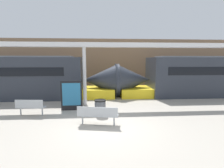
{
  "coord_description": "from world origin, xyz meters",
  "views": [
    {
      "loc": [
        -0.39,
        -7.25,
        2.9
      ],
      "look_at": [
        0.4,
        3.59,
        1.4
      ],
      "focal_mm": 28.0,
      "sensor_mm": 36.0,
      "label": 1
    }
  ],
  "objects_px": {
    "bench_far": "(30,106)",
    "support_column_near": "(85,77)",
    "poster_board": "(72,96)",
    "bench_near": "(98,114)",
    "train_left": "(206,77)",
    "trash_bin": "(100,108)"
  },
  "relations": [
    {
      "from": "bench_far",
      "to": "support_column_near",
      "type": "height_order",
      "value": "support_column_near"
    },
    {
      "from": "bench_far",
      "to": "poster_board",
      "type": "relative_size",
      "value": 0.89
    },
    {
      "from": "bench_far",
      "to": "trash_bin",
      "type": "bearing_deg",
      "value": 3.67
    },
    {
      "from": "trash_bin",
      "to": "poster_board",
      "type": "relative_size",
      "value": 0.49
    },
    {
      "from": "train_left",
      "to": "bench_far",
      "type": "relative_size",
      "value": 9.82
    },
    {
      "from": "bench_near",
      "to": "poster_board",
      "type": "height_order",
      "value": "poster_board"
    },
    {
      "from": "poster_board",
      "to": "support_column_near",
      "type": "xyz_separation_m",
      "value": [
        0.67,
        1.22,
        0.98
      ]
    },
    {
      "from": "poster_board",
      "to": "support_column_near",
      "type": "relative_size",
      "value": 0.46
    },
    {
      "from": "bench_near",
      "to": "poster_board",
      "type": "relative_size",
      "value": 1.08
    },
    {
      "from": "trash_bin",
      "to": "poster_board",
      "type": "height_order",
      "value": "poster_board"
    },
    {
      "from": "train_left",
      "to": "support_column_near",
      "type": "relative_size",
      "value": 4.05
    },
    {
      "from": "train_left",
      "to": "bench_far",
      "type": "bearing_deg",
      "value": -159.66
    },
    {
      "from": "poster_board",
      "to": "bench_far",
      "type": "bearing_deg",
      "value": -157.33
    },
    {
      "from": "bench_near",
      "to": "support_column_near",
      "type": "bearing_deg",
      "value": 113.66
    },
    {
      "from": "trash_bin",
      "to": "support_column_near",
      "type": "height_order",
      "value": "support_column_near"
    },
    {
      "from": "bench_near",
      "to": "poster_board",
      "type": "xyz_separation_m",
      "value": [
        -1.52,
        2.49,
        0.35
      ]
    },
    {
      "from": "poster_board",
      "to": "trash_bin",
      "type": "bearing_deg",
      "value": -33.67
    },
    {
      "from": "bench_far",
      "to": "support_column_near",
      "type": "relative_size",
      "value": 0.41
    },
    {
      "from": "bench_near",
      "to": "bench_far",
      "type": "xyz_separation_m",
      "value": [
        -3.53,
        1.65,
        -0.0
      ]
    },
    {
      "from": "bench_near",
      "to": "poster_board",
      "type": "bearing_deg",
      "value": 132.13
    },
    {
      "from": "bench_near",
      "to": "bench_far",
      "type": "distance_m",
      "value": 3.9
    },
    {
      "from": "bench_near",
      "to": "trash_bin",
      "type": "bearing_deg",
      "value": 95.97
    }
  ]
}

